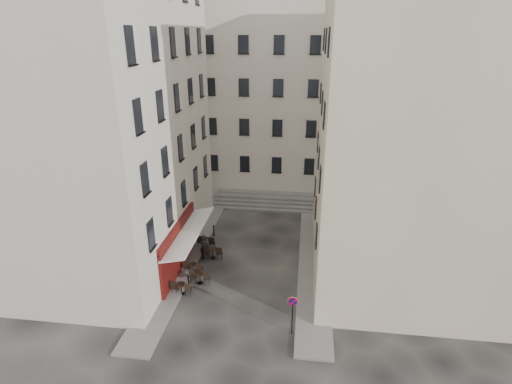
% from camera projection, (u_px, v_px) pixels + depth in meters
% --- Properties ---
extents(ground, '(90.00, 90.00, 0.00)m').
position_uv_depth(ground, '(243.00, 283.00, 25.56)').
color(ground, black).
rests_on(ground, ground).
extents(sidewalk_left, '(2.00, 22.00, 0.12)m').
position_uv_depth(sidewalk_left, '(192.00, 247.00, 29.76)').
color(sidewalk_left, slate).
rests_on(sidewalk_left, ground).
extents(sidewalk_right, '(2.00, 18.00, 0.12)m').
position_uv_depth(sidewalk_right, '(313.00, 262.00, 27.77)').
color(sidewalk_right, slate).
rests_on(sidewalk_right, ground).
extents(building_left, '(12.20, 16.20, 20.60)m').
position_uv_depth(building_left, '(87.00, 110.00, 25.74)').
color(building_left, beige).
rests_on(building_left, ground).
extents(building_right, '(12.20, 14.20, 18.60)m').
position_uv_depth(building_right, '(421.00, 133.00, 24.08)').
color(building_right, '#BBAE8B').
rests_on(building_right, ground).
extents(building_back, '(18.20, 10.20, 18.60)m').
position_uv_depth(building_back, '(262.00, 93.00, 39.71)').
color(building_back, beige).
rests_on(building_back, ground).
extents(cafe_storefront, '(1.74, 7.30, 3.50)m').
position_uv_depth(cafe_storefront, '(180.00, 246.00, 26.30)').
color(cafe_storefront, '#41090A').
rests_on(cafe_storefront, ground).
extents(stone_steps, '(9.00, 3.15, 0.80)m').
position_uv_depth(stone_steps, '(264.00, 201.00, 36.99)').
color(stone_steps, slate).
rests_on(stone_steps, ground).
extents(bollard_near, '(0.12, 0.12, 0.98)m').
position_uv_depth(bollard_near, '(188.00, 282.00, 24.83)').
color(bollard_near, black).
rests_on(bollard_near, ground).
extents(bollard_mid, '(0.12, 0.12, 0.98)m').
position_uv_depth(bollard_mid, '(203.00, 253.00, 28.06)').
color(bollard_mid, black).
rests_on(bollard_mid, ground).
extents(bollard_far, '(0.12, 0.12, 0.98)m').
position_uv_depth(bollard_far, '(214.00, 230.00, 31.28)').
color(bollard_far, black).
rests_on(bollard_far, ground).
extents(no_parking_sign, '(0.53, 0.10, 2.33)m').
position_uv_depth(no_parking_sign, '(293.00, 308.00, 20.68)').
color(no_parking_sign, black).
rests_on(no_parking_sign, ground).
extents(bistro_table_a, '(1.30, 0.61, 0.91)m').
position_uv_depth(bistro_table_a, '(181.00, 288.00, 24.35)').
color(bistro_table_a, black).
rests_on(bistro_table_a, ground).
extents(bistro_table_b, '(1.32, 0.62, 0.93)m').
position_uv_depth(bistro_table_b, '(200.00, 277.00, 25.37)').
color(bistro_table_b, black).
rests_on(bistro_table_b, ground).
extents(bistro_table_c, '(1.30, 0.61, 0.91)m').
position_uv_depth(bistro_table_c, '(193.00, 268.00, 26.40)').
color(bistro_table_c, black).
rests_on(bistro_table_c, ground).
extents(bistro_table_d, '(1.38, 0.65, 0.97)m').
position_uv_depth(bistro_table_d, '(213.00, 252.00, 28.21)').
color(bistro_table_d, black).
rests_on(bistro_table_d, ground).
extents(bistro_table_e, '(1.36, 0.64, 0.95)m').
position_uv_depth(bistro_table_e, '(206.00, 242.00, 29.60)').
color(bistro_table_e, black).
rests_on(bistro_table_e, ground).
extents(pedestrian, '(0.75, 0.60, 1.78)m').
position_uv_depth(pedestrian, '(204.00, 246.00, 28.19)').
color(pedestrian, black).
rests_on(pedestrian, ground).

